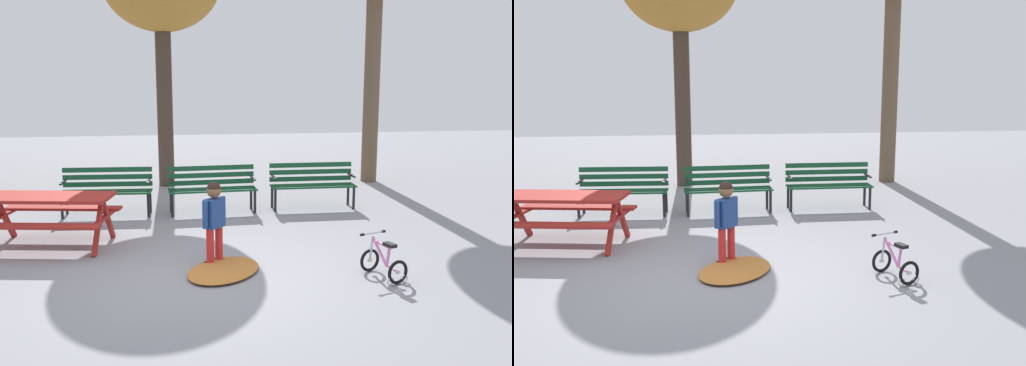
% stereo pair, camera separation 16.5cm
% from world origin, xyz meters
% --- Properties ---
extents(ground, '(36.00, 36.00, 0.00)m').
position_xyz_m(ground, '(0.00, 0.00, 0.00)').
color(ground, gray).
extents(picnic_table, '(2.01, 1.63, 0.79)m').
position_xyz_m(picnic_table, '(-1.98, 1.68, 0.59)').
color(picnic_table, maroon).
rests_on(picnic_table, ground).
extents(park_bench_far_left, '(1.62, 0.55, 0.85)m').
position_xyz_m(park_bench_far_left, '(-1.36, 3.57, 0.51)').
color(park_bench_far_left, '#144728').
rests_on(park_bench_far_left, ground).
extents(park_bench_left, '(1.62, 0.54, 0.85)m').
position_xyz_m(park_bench_left, '(0.53, 3.50, 0.51)').
color(park_bench_left, '#144728').
rests_on(park_bench_left, ground).
extents(park_bench_right, '(1.60, 0.47, 0.85)m').
position_xyz_m(park_bench_right, '(2.43, 3.59, 0.51)').
color(park_bench_right, '#144728').
rests_on(park_bench_right, ground).
extents(child_standing, '(0.33, 0.33, 1.13)m').
position_xyz_m(child_standing, '(0.34, 0.48, 0.67)').
color(child_standing, red).
rests_on(child_standing, ground).
extents(kids_bicycle, '(0.51, 0.63, 0.54)m').
position_xyz_m(kids_bicycle, '(2.37, -0.33, 0.20)').
color(kids_bicycle, black).
rests_on(kids_bicycle, ground).
extents(leaf_pile, '(1.33, 1.42, 0.07)m').
position_xyz_m(leaf_pile, '(0.42, 0.15, 0.04)').
color(leaf_pile, '#B26B2D').
rests_on(leaf_pile, ground).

